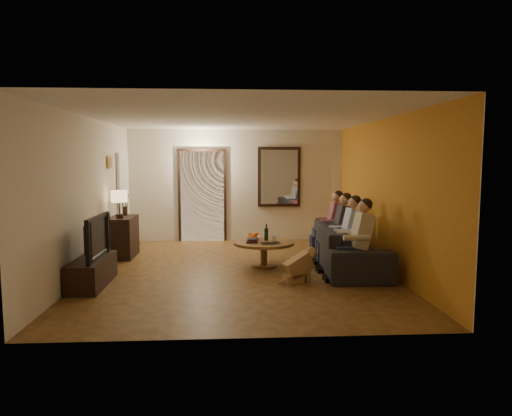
{
  "coord_description": "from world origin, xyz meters",
  "views": [
    {
      "loc": [
        -0.17,
        -7.68,
        1.89
      ],
      "look_at": [
        0.3,
        0.3,
        1.05
      ],
      "focal_mm": 32.0,
      "sensor_mm": 36.0,
      "label": 1
    }
  ],
  "objects": [
    {
      "name": "sofa",
      "position": [
        1.93,
        0.13,
        0.37
      ],
      "size": [
        2.63,
        1.19,
        0.75
      ],
      "primitive_type": "imported",
      "rotation": [
        0.0,
        0.0,
        1.5
      ],
      "color": "black",
      "rests_on": "floor"
    },
    {
      "name": "mirror_frame",
      "position": [
        1.0,
        2.96,
        1.5
      ],
      "size": [
        1.0,
        0.05,
        1.4
      ],
      "primitive_type": "cube",
      "color": "black",
      "rests_on": "back_wall"
    },
    {
      "name": "white_door",
      "position": [
        -2.46,
        2.3,
        1.02
      ],
      "size": [
        0.06,
        0.85,
        2.04
      ],
      "primitive_type": "cube",
      "color": "white",
      "rests_on": "floor"
    },
    {
      "name": "tv_stand",
      "position": [
        -2.25,
        -0.8,
        0.21
      ],
      "size": [
        0.45,
        1.26,
        0.42
      ],
      "primitive_type": "cube",
      "color": "black",
      "rests_on": "floor"
    },
    {
      "name": "table_lamp",
      "position": [
        -2.25,
        1.04,
        1.06
      ],
      "size": [
        0.3,
        0.3,
        0.54
      ],
      "primitive_type": null,
      "color": "beige",
      "rests_on": "dresser"
    },
    {
      "name": "kitchen_doorway",
      "position": [
        -0.8,
        2.98,
        1.05
      ],
      "size": [
        1.0,
        0.06,
        2.1
      ],
      "primitive_type": "cube",
      "color": "#FFE0A5",
      "rests_on": "floor"
    },
    {
      "name": "framed_art",
      "position": [
        -2.47,
        1.3,
        1.85
      ],
      "size": [
        0.03,
        0.28,
        0.24
      ],
      "primitive_type": "cube",
      "color": "#B28C33",
      "rests_on": "left_wall"
    },
    {
      "name": "door_trim",
      "position": [
        -0.8,
        2.97,
        1.05
      ],
      "size": [
        1.12,
        0.04,
        2.22
      ],
      "primitive_type": "cube",
      "color": "black",
      "rests_on": "floor"
    },
    {
      "name": "book_stack",
      "position": [
        0.22,
        0.2,
        0.48
      ],
      "size": [
        0.2,
        0.15,
        0.07
      ],
      "primitive_type": null,
      "color": "black",
      "rests_on": "coffee_table"
    },
    {
      "name": "oranges",
      "position": [
        0.26,
        0.52,
        0.55
      ],
      "size": [
        0.2,
        0.2,
        0.08
      ],
      "primitive_type": null,
      "color": "orange",
      "rests_on": "bowl"
    },
    {
      "name": "flower_vase",
      "position": [
        -2.25,
        1.48,
        1.01
      ],
      "size": [
        0.14,
        0.14,
        0.44
      ],
      "primitive_type": null,
      "color": "red",
      "rests_on": "dresser"
    },
    {
      "name": "person_a",
      "position": [
        1.83,
        -0.77,
        0.6
      ],
      "size": [
        0.6,
        0.4,
        1.2
      ],
      "primitive_type": null,
      "color": "tan",
      "rests_on": "sofa"
    },
    {
      "name": "tv",
      "position": [
        -2.25,
        -0.8,
        0.74
      ],
      "size": [
        1.13,
        0.15,
        0.65
      ],
      "primitive_type": "imported",
      "rotation": [
        0.0,
        0.0,
        1.57
      ],
      "color": "black",
      "rests_on": "tv_stand"
    },
    {
      "name": "floor",
      "position": [
        0.0,
        0.0,
        0.0
      ],
      "size": [
        5.0,
        6.0,
        0.01
      ],
      "primitive_type": "cube",
      "color": "#482D13",
      "rests_on": "ground"
    },
    {
      "name": "laptop",
      "position": [
        0.54,
        0.02,
        0.46
      ],
      "size": [
        0.36,
        0.26,
        0.03
      ],
      "primitive_type": "imported",
      "rotation": [
        0.0,
        0.0,
        0.14
      ],
      "color": "black",
      "rests_on": "coffee_table"
    },
    {
      "name": "ceiling",
      "position": [
        0.0,
        0.0,
        2.6
      ],
      "size": [
        5.0,
        6.0,
        0.01
      ],
      "primitive_type": "cube",
      "color": "white",
      "rests_on": "back_wall"
    },
    {
      "name": "fridge_glimpse",
      "position": [
        -0.55,
        2.98,
        0.9
      ],
      "size": [
        0.45,
        0.03,
        1.7
      ],
      "primitive_type": "cube",
      "color": "silver",
      "rests_on": "floor"
    },
    {
      "name": "front_wall",
      "position": [
        0.0,
        -3.0,
        1.3
      ],
      "size": [
        5.0,
        0.02,
        2.6
      ],
      "primitive_type": "cube",
      "color": "beige",
      "rests_on": "floor"
    },
    {
      "name": "person_d",
      "position": [
        1.83,
        1.03,
        0.6
      ],
      "size": [
        0.6,
        0.4,
        1.2
      ],
      "primitive_type": null,
      "color": "tan",
      "rests_on": "sofa"
    },
    {
      "name": "wine_glass",
      "position": [
        0.62,
        0.35,
        0.5
      ],
      "size": [
        0.06,
        0.06,
        0.1
      ],
      "primitive_type": "cylinder",
      "color": "silver",
      "rests_on": "coffee_table"
    },
    {
      "name": "mirror_glass",
      "position": [
        1.0,
        2.93,
        1.5
      ],
      "size": [
        0.86,
        0.02,
        1.26
      ],
      "primitive_type": "cube",
      "color": "white",
      "rests_on": "back_wall"
    },
    {
      "name": "dog",
      "position": [
        0.9,
        -0.8,
        0.28
      ],
      "size": [
        0.61,
        0.44,
        0.56
      ],
      "primitive_type": null,
      "rotation": [
        0.0,
        0.0,
        0.4
      ],
      "color": "#B17B52",
      "rests_on": "floor"
    },
    {
      "name": "dresser",
      "position": [
        -2.25,
        1.26,
        0.4
      ],
      "size": [
        0.45,
        0.89,
        0.79
      ],
      "primitive_type": "cube",
      "color": "black",
      "rests_on": "floor"
    },
    {
      "name": "orange_accent",
      "position": [
        2.49,
        0.0,
        1.3
      ],
      "size": [
        0.01,
        6.0,
        2.6
      ],
      "primitive_type": "cube",
      "color": "#B8691F",
      "rests_on": "right_wall"
    },
    {
      "name": "coffee_table",
      "position": [
        0.44,
        0.3,
        0.23
      ],
      "size": [
        1.1,
        1.1,
        0.45
      ],
      "primitive_type": "cylinder",
      "rotation": [
        0.0,
        0.0,
        0.02
      ],
      "color": "brown",
      "rests_on": "floor"
    },
    {
      "name": "left_wall",
      "position": [
        -2.5,
        0.0,
        1.3
      ],
      "size": [
        0.02,
        6.0,
        2.6
      ],
      "primitive_type": "cube",
      "color": "beige",
      "rests_on": "floor"
    },
    {
      "name": "wine_bottle",
      "position": [
        0.49,
        0.4,
        0.6
      ],
      "size": [
        0.07,
        0.07,
        0.31
      ],
      "primitive_type": null,
      "color": "black",
      "rests_on": "coffee_table"
    },
    {
      "name": "back_wall",
      "position": [
        0.0,
        3.0,
        1.3
      ],
      "size": [
        5.0,
        0.02,
        2.6
      ],
      "primitive_type": "cube",
      "color": "beige",
      "rests_on": "floor"
    },
    {
      "name": "art_canvas",
      "position": [
        -2.46,
        1.3,
        1.85
      ],
      "size": [
        0.01,
        0.22,
        0.18
      ],
      "primitive_type": "cube",
      "color": "brown",
      "rests_on": "left_wall"
    },
    {
      "name": "person_b",
      "position": [
        1.83,
        -0.17,
        0.6
      ],
      "size": [
        0.6,
        0.4,
        1.2
      ],
      "primitive_type": null,
      "color": "tan",
      "rests_on": "sofa"
    },
    {
      "name": "right_wall",
      "position": [
        2.5,
        0.0,
        1.3
      ],
      "size": [
        0.02,
        6.0,
        2.6
      ],
      "primitive_type": "cube",
      "color": "beige",
      "rests_on": "floor"
    },
    {
      "name": "person_c",
      "position": [
        1.83,
        0.43,
        0.6
      ],
      "size": [
        0.6,
        0.4,
        1.2
      ],
      "primitive_type": null,
      "color": "tan",
      "rests_on": "sofa"
    },
    {
      "name": "bowl",
      "position": [
        0.26,
        0.52,
        0.48
      ],
      "size": [
        0.26,
        0.26,
        0.06
      ],
      "primitive_type": "imported",
      "color": "white",
      "rests_on": "coffee_table"
    }
  ]
}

